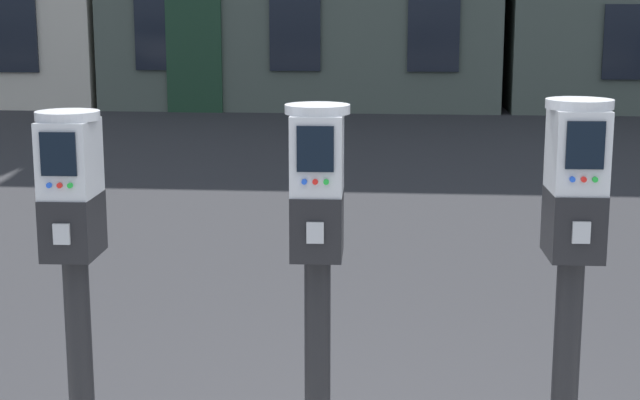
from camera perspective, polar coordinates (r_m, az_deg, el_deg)
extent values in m
cylinder|color=black|center=(3.63, -13.76, -10.17)|extent=(0.09, 0.09, 0.91)
cube|color=black|center=(3.46, -14.20, -1.46)|extent=(0.18, 0.25, 0.21)
cube|color=#A5A8AD|center=(3.35, -14.83, -1.94)|extent=(0.06, 0.01, 0.07)
cube|color=#B7BABF|center=(3.42, -14.39, 2.39)|extent=(0.18, 0.23, 0.26)
cube|color=black|center=(3.30, -15.02, 2.60)|extent=(0.12, 0.01, 0.15)
cylinder|color=blue|center=(3.33, -15.52, 0.83)|extent=(0.02, 0.01, 0.02)
cylinder|color=red|center=(3.32, -14.94, 0.83)|extent=(0.02, 0.01, 0.02)
cylinder|color=green|center=(3.31, -14.37, 0.82)|extent=(0.02, 0.01, 0.02)
cylinder|color=#B7BABF|center=(3.40, -14.51, 4.79)|extent=(0.22, 0.22, 0.03)
cylinder|color=black|center=(3.45, -0.15, -10.77)|extent=(0.09, 0.09, 0.93)
cube|color=black|center=(3.28, -0.15, -1.42)|extent=(0.18, 0.25, 0.22)
cube|color=#A5A8AD|center=(3.16, -0.28, -1.92)|extent=(0.06, 0.01, 0.07)
cube|color=#B7BABF|center=(3.24, -0.15, 2.73)|extent=(0.18, 0.23, 0.26)
cube|color=black|center=(3.12, -0.28, 2.99)|extent=(0.12, 0.01, 0.15)
cylinder|color=blue|center=(3.13, -0.92, 1.07)|extent=(0.02, 0.01, 0.02)
cylinder|color=red|center=(3.13, -0.28, 1.07)|extent=(0.02, 0.01, 0.02)
cylinder|color=green|center=(3.13, 0.36, 1.06)|extent=(0.02, 0.01, 0.02)
cylinder|color=#B7BABF|center=(3.22, -0.16, 5.33)|extent=(0.22, 0.22, 0.03)
cylinder|color=black|center=(3.48, 14.07, -10.78)|extent=(0.09, 0.09, 0.95)
cube|color=black|center=(3.31, 14.55, -1.35)|extent=(0.18, 0.25, 0.22)
cube|color=#A5A8AD|center=(3.19, 14.99, -1.85)|extent=(0.06, 0.01, 0.07)
cube|color=#B7BABF|center=(3.27, 14.76, 2.84)|extent=(0.18, 0.23, 0.27)
cube|color=black|center=(3.15, 15.22, 3.10)|extent=(0.12, 0.01, 0.15)
cylinder|color=blue|center=(3.16, 14.50, 1.17)|extent=(0.02, 0.01, 0.02)
cylinder|color=red|center=(3.16, 15.12, 1.16)|extent=(0.02, 0.01, 0.02)
cylinder|color=green|center=(3.17, 15.74, 1.16)|extent=(0.02, 0.01, 0.02)
cylinder|color=#B7BABF|center=(3.25, 14.90, 5.44)|extent=(0.22, 0.22, 0.03)
cube|color=black|center=(18.74, -17.48, 9.26)|extent=(0.90, 0.06, 1.40)
cube|color=black|center=(17.88, -9.34, 9.89)|extent=(0.90, 0.06, 1.51)
cube|color=black|center=(17.45, -1.47, 10.01)|extent=(0.90, 0.06, 1.51)
cube|color=black|center=(17.34, 6.65, 9.93)|extent=(0.90, 0.06, 1.51)
cube|color=#193823|center=(17.76, -7.36, 8.46)|extent=(1.00, 0.07, 2.10)
cube|color=black|center=(17.76, 17.62, 8.77)|extent=(0.90, 0.06, 1.28)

